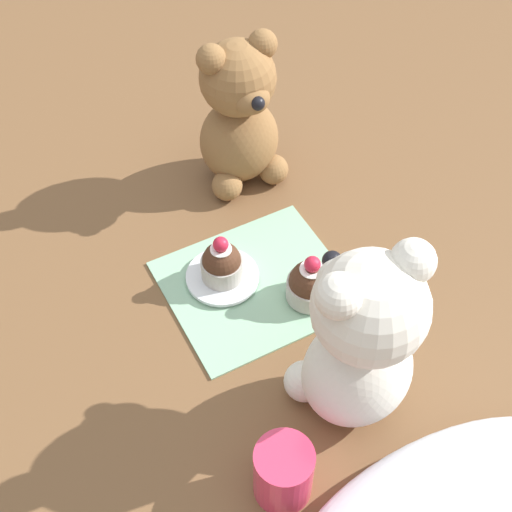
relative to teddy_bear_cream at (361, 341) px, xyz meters
The scene contains 8 objects.
ground_plane 0.22m from the teddy_bear_cream, 85.40° to the right, with size 4.00×4.00×0.00m, color brown.
knitted_placemat 0.22m from the teddy_bear_cream, 85.40° to the right, with size 0.21×0.19×0.01m, color #8EBC99.
teddy_bear_cream is the anchor object (origin of this frame).
teddy_bear_tan 0.37m from the teddy_bear_cream, 99.02° to the right, with size 0.11×0.11×0.22m.
cupcake_near_cream_bear 0.17m from the teddy_bear_cream, 103.24° to the right, with size 0.06×0.06×0.07m.
saucer_plate 0.24m from the teddy_bear_cream, 77.25° to the right, with size 0.09×0.09×0.01m, color silver.
cupcake_near_tan_bear 0.23m from the teddy_bear_cream, 77.25° to the right, with size 0.05×0.05×0.07m.
juice_glass 0.15m from the teddy_bear_cream, 24.53° to the left, with size 0.06×0.06×0.07m, color #DB3356.
Camera 1 is at (0.25, 0.47, 0.69)m, focal length 50.00 mm.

